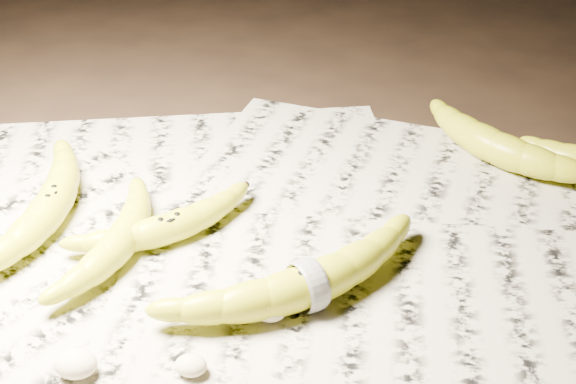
% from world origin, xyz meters
% --- Properties ---
extents(ground, '(3.00, 3.00, 0.00)m').
position_xyz_m(ground, '(0.00, 0.00, 0.00)').
color(ground, black).
rests_on(ground, ground).
extents(newspaper_patch, '(0.90, 0.70, 0.01)m').
position_xyz_m(newspaper_patch, '(0.01, -0.03, 0.00)').
color(newspaper_patch, '#B3AC99').
rests_on(newspaper_patch, ground).
extents(banana_left_a, '(0.08, 0.22, 0.04)m').
position_xyz_m(banana_left_a, '(-0.22, -0.02, 0.03)').
color(banana_left_a, yellow).
rests_on(banana_left_a, newspaper_patch).
extents(banana_left_b, '(0.07, 0.18, 0.03)m').
position_xyz_m(banana_left_b, '(-0.12, -0.06, 0.03)').
color(banana_left_b, yellow).
rests_on(banana_left_b, newspaper_patch).
extents(banana_center, '(0.17, 0.16, 0.03)m').
position_xyz_m(banana_center, '(-0.08, -0.03, 0.02)').
color(banana_center, yellow).
rests_on(banana_center, newspaper_patch).
extents(banana_taped, '(0.23, 0.21, 0.04)m').
position_xyz_m(banana_taped, '(0.07, -0.09, 0.03)').
color(banana_taped, yellow).
rests_on(banana_taped, newspaper_patch).
extents(banana_upper_a, '(0.20, 0.18, 0.04)m').
position_xyz_m(banana_upper_a, '(0.24, 0.19, 0.03)').
color(banana_upper_a, yellow).
rests_on(banana_upper_a, newspaper_patch).
extents(measuring_tape, '(0.04, 0.04, 0.05)m').
position_xyz_m(measuring_tape, '(0.07, -0.09, 0.03)').
color(measuring_tape, white).
rests_on(measuring_tape, newspaper_patch).
extents(flesh_chunk_a, '(0.04, 0.03, 0.02)m').
position_xyz_m(flesh_chunk_a, '(-0.10, -0.22, 0.02)').
color(flesh_chunk_a, beige).
rests_on(flesh_chunk_a, newspaper_patch).
extents(flesh_chunk_b, '(0.03, 0.02, 0.02)m').
position_xyz_m(flesh_chunk_b, '(-0.01, -0.20, 0.02)').
color(flesh_chunk_b, beige).
rests_on(flesh_chunk_b, newspaper_patch).
extents(flesh_chunk_c, '(0.03, 0.03, 0.02)m').
position_xyz_m(flesh_chunk_c, '(0.04, -0.12, 0.02)').
color(flesh_chunk_c, beige).
rests_on(flesh_chunk_c, newspaper_patch).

